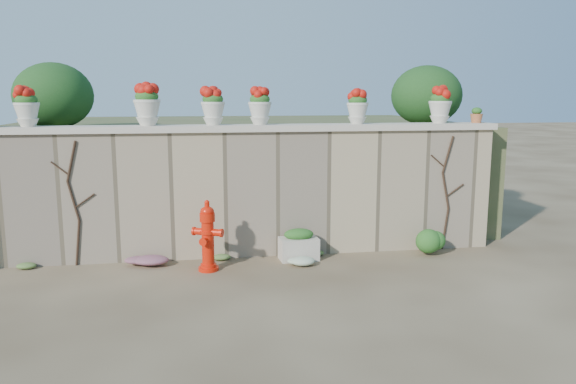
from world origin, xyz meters
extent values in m
plane|color=#4B3A25|center=(0.00, 0.00, 0.00)|extent=(80.00, 80.00, 0.00)
cube|color=tan|center=(0.00, 1.80, 1.00)|extent=(8.00, 0.40, 2.00)
cube|color=beige|center=(0.00, 1.80, 2.05)|extent=(8.10, 0.52, 0.10)
cube|color=#384C23|center=(0.00, 5.00, 1.00)|extent=(9.00, 6.00, 2.00)
ellipsoid|color=#143814|center=(-3.20, 3.00, 2.55)|extent=(1.30, 1.30, 1.10)
ellipsoid|color=#143814|center=(3.40, 3.00, 2.55)|extent=(1.30, 1.30, 1.10)
cylinder|color=black|center=(-2.66, 1.58, 0.35)|extent=(0.12, 0.04, 0.70)
cylinder|color=black|center=(-2.69, 1.58, 1.00)|extent=(0.17, 0.04, 0.61)
cylinder|color=black|center=(-2.67, 1.58, 1.60)|extent=(0.18, 0.04, 0.61)
cylinder|color=black|center=(-2.52, 1.58, 1.00)|extent=(0.30, 0.02, 0.22)
cylinder|color=black|center=(-2.85, 1.58, 1.50)|extent=(0.25, 0.02, 0.21)
cylinder|color=black|center=(3.24, 1.58, 0.35)|extent=(0.12, 0.04, 0.70)
cylinder|color=black|center=(3.22, 1.58, 1.00)|extent=(0.17, 0.04, 0.61)
cylinder|color=black|center=(3.23, 1.58, 1.60)|extent=(0.18, 0.04, 0.61)
cylinder|color=black|center=(3.38, 1.58, 1.00)|extent=(0.30, 0.02, 0.22)
cylinder|color=black|center=(3.05, 1.58, 1.50)|extent=(0.25, 0.02, 0.21)
cylinder|color=red|center=(-0.71, 1.02, 0.03)|extent=(0.30, 0.30, 0.05)
cylinder|color=red|center=(-0.71, 1.02, 0.42)|extent=(0.18, 0.18, 0.66)
cylinder|color=red|center=(-0.71, 1.02, 0.58)|extent=(0.22, 0.22, 0.04)
cylinder|color=red|center=(-0.71, 1.02, 0.81)|extent=(0.22, 0.22, 0.13)
ellipsoid|color=red|center=(-0.71, 1.02, 0.91)|extent=(0.20, 0.20, 0.15)
cylinder|color=red|center=(-0.71, 1.02, 1.00)|extent=(0.07, 0.07, 0.11)
cylinder|color=red|center=(-0.85, 1.08, 0.58)|extent=(0.18, 0.16, 0.11)
cylinder|color=red|center=(-0.58, 0.96, 0.58)|extent=(0.18, 0.16, 0.11)
cylinder|color=red|center=(-0.76, 0.91, 0.48)|extent=(0.13, 0.14, 0.10)
cube|color=beige|center=(0.71, 1.36, 0.17)|extent=(0.62, 0.39, 0.35)
ellipsoid|color=#1E5119|center=(0.71, 1.36, 0.41)|extent=(0.48, 0.31, 0.18)
ellipsoid|color=#1E5119|center=(2.84, 1.29, 0.27)|extent=(0.57, 0.51, 0.54)
ellipsoid|color=#AD2280|center=(-1.66, 1.41, 0.11)|extent=(0.80, 0.54, 0.21)
ellipsoid|color=white|center=(0.62, 0.99, 0.08)|extent=(0.47, 0.37, 0.17)
ellipsoid|color=#1E5119|center=(-3.30, 1.80, 2.49)|extent=(0.32, 0.32, 0.19)
ellipsoid|color=#B6150B|center=(-3.30, 1.80, 2.57)|extent=(0.28, 0.28, 0.20)
ellipsoid|color=#1E5119|center=(-1.57, 1.80, 2.54)|extent=(0.35, 0.35, 0.21)
ellipsoid|color=#B6150B|center=(-1.57, 1.80, 2.63)|extent=(0.31, 0.31, 0.22)
ellipsoid|color=#1E5119|center=(-0.57, 1.80, 2.50)|extent=(0.32, 0.32, 0.19)
ellipsoid|color=#B6150B|center=(-0.57, 1.80, 2.58)|extent=(0.28, 0.28, 0.20)
ellipsoid|color=#1E5119|center=(0.16, 1.80, 2.50)|extent=(0.32, 0.32, 0.19)
ellipsoid|color=#B6150B|center=(0.16, 1.80, 2.58)|extent=(0.28, 0.28, 0.20)
ellipsoid|color=#1E5119|center=(1.74, 1.80, 2.48)|extent=(0.30, 0.30, 0.18)
ellipsoid|color=#B6150B|center=(1.74, 1.80, 2.55)|extent=(0.27, 0.27, 0.19)
ellipsoid|color=#1E5119|center=(3.15, 1.80, 2.51)|extent=(0.32, 0.32, 0.19)
ellipsoid|color=#B6150B|center=(3.15, 1.80, 2.59)|extent=(0.28, 0.28, 0.20)
ellipsoid|color=#1E5119|center=(3.80, 1.80, 2.29)|extent=(0.17, 0.17, 0.12)
camera|label=1|loc=(-0.78, -7.06, 2.58)|focal=35.00mm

